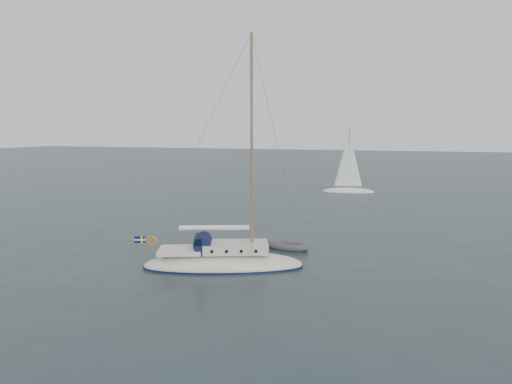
% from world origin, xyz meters
% --- Properties ---
extents(ground, '(300.00, 300.00, 0.00)m').
position_xyz_m(ground, '(0.00, 0.00, 0.00)').
color(ground, black).
rests_on(ground, ground).
extents(sailboat, '(9.07, 2.72, 12.91)m').
position_xyz_m(sailboat, '(-3.71, -2.78, 0.98)').
color(sailboat, beige).
rests_on(sailboat, ground).
extents(dinghy, '(2.97, 1.34, 0.43)m').
position_xyz_m(dinghy, '(-1.67, 2.50, 0.19)').
color(dinghy, '#434347').
rests_on(dinghy, ground).
extents(distant_yacht_c, '(6.04, 3.22, 8.01)m').
position_xyz_m(distant_yacht_c, '(-2.41, 31.97, 3.42)').
color(distant_yacht_c, silver).
rests_on(distant_yacht_c, ground).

